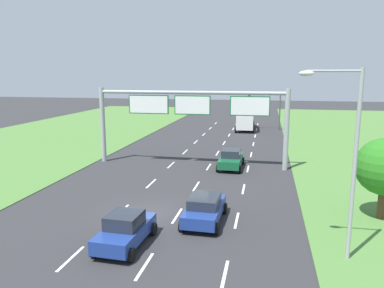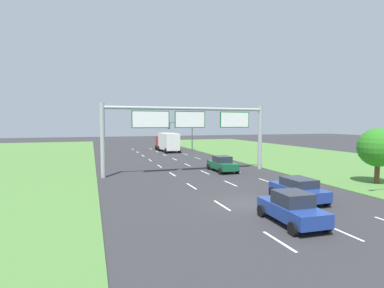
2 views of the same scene
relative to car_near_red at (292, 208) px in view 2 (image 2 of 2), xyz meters
The scene contains 12 objects.
ground_plane 4.34m from the car_near_red, 92.84° to the left, with size 200.00×200.00×0.00m, color #2D2D30.
grass_verge_right 25.22m from the car_near_red, 34.45° to the left, with size 24.00×120.00×0.06m, color #4C7A38.
lane_dashes_inner_left 16.40m from the car_near_red, 96.88° to the left, with size 0.14×62.40×0.01m.
lane_dashes_inner_right 16.35m from the car_near_red, 84.59° to the left, with size 0.14×62.40×0.01m.
lane_dashes_slip 17.04m from the car_near_red, 72.78° to the left, with size 0.14×62.40×0.01m.
car_near_red is the anchor object (origin of this frame).
car_lead_silver 4.91m from the car_near_red, 48.28° to the left, with size 2.19×4.25×1.53m.
car_mid_lane 16.66m from the car_near_red, 77.80° to the left, with size 2.16×4.44×1.65m.
box_truck 39.92m from the car_near_red, 85.18° to the left, with size 2.89×8.27×3.34m.
sign_gantry 17.04m from the car_near_red, 90.26° to the left, with size 17.24×0.44×7.00m.
traffic_light_mast 41.11m from the car_near_red, 81.04° to the left, with size 4.76×0.49×5.60m.
roadside_tree_near 14.62m from the car_near_red, 24.84° to the left, with size 3.23×3.23×4.72m.
Camera 2 is at (-9.40, -16.81, 5.14)m, focal length 28.00 mm.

